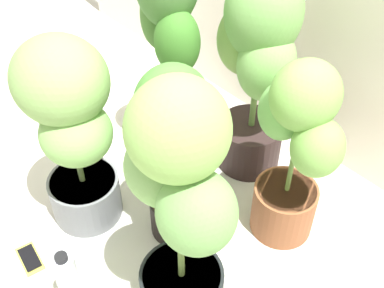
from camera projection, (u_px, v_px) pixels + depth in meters
name	position (u px, v px, depth m)	size (l,w,h in m)	color
ground_plane	(154.00, 231.00, 1.94)	(8.00, 8.00, 0.00)	silver
potted_plant_front_left	(70.00, 122.00, 1.68)	(0.47, 0.36, 0.80)	slate
potted_plant_front_right	(180.00, 206.00, 1.34)	(0.46, 0.36, 0.95)	black
potted_plant_back_right	(295.00, 150.00, 1.67)	(0.39, 0.30, 0.77)	brown
potted_plant_back_center	(257.00, 62.00, 1.87)	(0.41, 0.39, 0.91)	#2C1F1F
potted_plant_center	(174.00, 145.00, 1.63)	(0.37, 0.36, 0.76)	black
potted_plant_back_left	(169.00, 32.00, 1.86)	(0.37, 0.31, 1.00)	black
cell_phone	(30.00, 258.00, 1.84)	(0.15, 0.09, 0.01)	#CDD04A
nutrient_bottle	(69.00, 281.00, 1.63)	(0.08, 0.08, 0.28)	white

